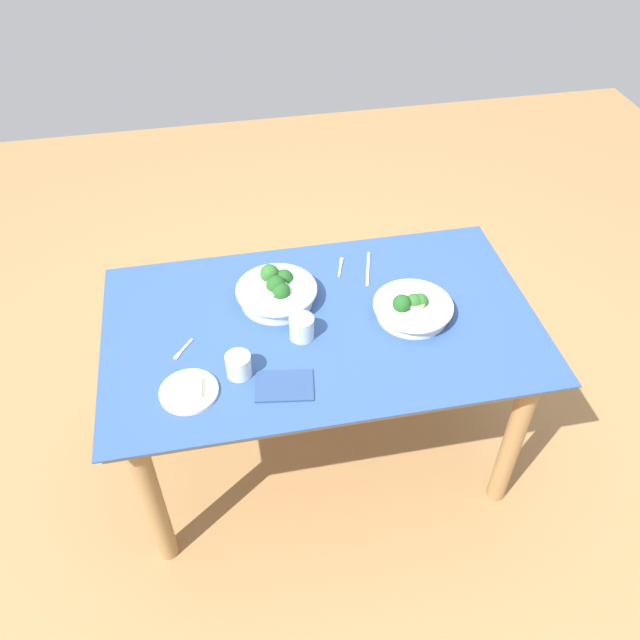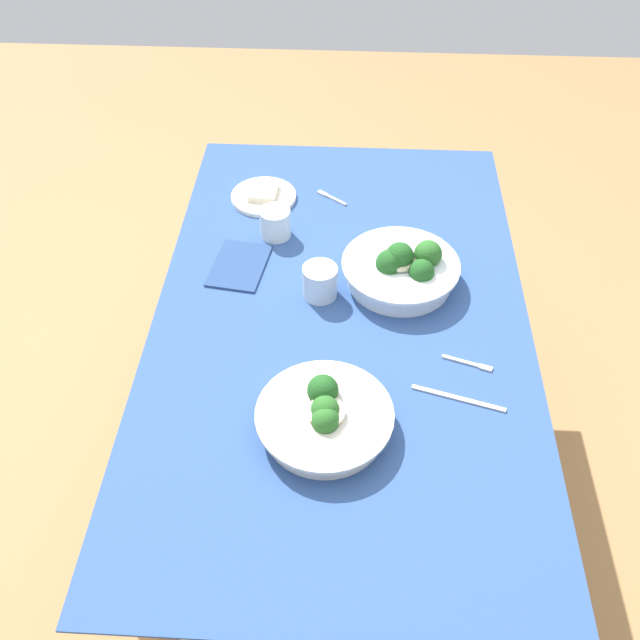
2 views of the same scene
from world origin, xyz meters
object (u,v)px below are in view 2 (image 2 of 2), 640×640
(bread_side_plate, at_px, (264,196))
(napkin_folded_upper, at_px, (239,265))
(table_knife_left, at_px, (458,398))
(fork_by_far_bowl, at_px, (331,197))
(fork_by_near_bowl, at_px, (469,363))
(water_glass_side, at_px, (275,223))
(broccoli_bowl_near, at_px, (402,269))
(broccoli_bowl_far, at_px, (324,417))
(water_glass_center, at_px, (320,282))

(bread_side_plate, relative_size, napkin_folded_upper, 1.01)
(table_knife_left, relative_size, napkin_folded_upper, 1.10)
(fork_by_far_bowl, relative_size, table_knife_left, 0.43)
(fork_by_near_bowl, distance_m, table_knife_left, 0.10)
(water_glass_side, xyz_separation_m, fork_by_far_bowl, (0.17, -0.13, -0.04))
(broccoli_bowl_near, xyz_separation_m, bread_side_plate, (0.32, 0.37, -0.03))
(napkin_folded_upper, bearing_deg, bread_side_plate, -5.74)
(broccoli_bowl_far, relative_size, napkin_folded_upper, 1.53)
(fork_by_far_bowl, distance_m, table_knife_left, 0.75)
(fork_by_far_bowl, bearing_deg, water_glass_center, 125.85)
(bread_side_plate, distance_m, water_glass_center, 0.42)
(bread_side_plate, relative_size, water_glass_center, 2.17)
(fork_by_near_bowl, relative_size, napkin_folded_upper, 0.61)
(broccoli_bowl_near, bearing_deg, table_knife_left, -162.93)
(water_glass_side, distance_m, table_knife_left, 0.67)
(bread_side_plate, relative_size, water_glass_side, 2.25)
(broccoli_bowl_far, distance_m, table_knife_left, 0.29)
(bread_side_plate, relative_size, fork_by_near_bowl, 1.67)
(bread_side_plate, height_order, table_knife_left, bread_side_plate)
(water_glass_side, distance_m, napkin_folded_upper, 0.15)
(water_glass_side, bearing_deg, broccoli_bowl_far, -165.54)
(broccoli_bowl_far, height_order, bread_side_plate, broccoli_bowl_far)
(fork_by_near_bowl, bearing_deg, bread_side_plate, 149.34)
(table_knife_left, bearing_deg, fork_by_near_bowl, 87.45)
(bread_side_plate, xyz_separation_m, water_glass_center, (-0.38, -0.18, 0.03))
(fork_by_far_bowl, xyz_separation_m, fork_by_near_bowl, (-0.59, -0.32, 0.00))
(water_glass_center, bearing_deg, bread_side_plate, 24.94)
(bread_side_plate, relative_size, table_knife_left, 0.91)
(broccoli_bowl_near, distance_m, water_glass_side, 0.36)
(broccoli_bowl_near, height_order, fork_by_near_bowl, broccoli_bowl_near)
(broccoli_bowl_near, relative_size, bread_side_plate, 1.57)
(broccoli_bowl_far, bearing_deg, broccoli_bowl_near, -20.32)
(water_glass_side, height_order, fork_by_near_bowl, water_glass_side)
(table_knife_left, bearing_deg, water_glass_side, 145.27)
(fork_by_far_bowl, height_order, napkin_folded_upper, napkin_folded_upper)
(broccoli_bowl_near, relative_size, napkin_folded_upper, 1.58)
(water_glass_side, bearing_deg, bread_side_plate, 17.31)
(bread_side_plate, bearing_deg, fork_by_far_bowl, -86.24)
(napkin_folded_upper, bearing_deg, table_knife_left, -127.63)
(broccoli_bowl_far, xyz_separation_m, napkin_folded_upper, (0.47, 0.23, -0.03))
(table_knife_left, bearing_deg, fork_by_far_bowl, 128.80)
(broccoli_bowl_near, bearing_deg, broccoli_bowl_far, 159.68)
(bread_side_plate, xyz_separation_m, fork_by_far_bowl, (0.01, -0.18, -0.01))
(broccoli_bowl_near, bearing_deg, napkin_folded_upper, 84.90)
(table_knife_left, bearing_deg, water_glass_center, 150.92)
(bread_side_plate, distance_m, fork_by_near_bowl, 0.77)
(broccoli_bowl_far, height_order, fork_by_far_bowl, broccoli_bowl_far)
(napkin_folded_upper, bearing_deg, fork_by_far_bowl, -35.40)
(water_glass_side, height_order, napkin_folded_upper, water_glass_side)
(fork_by_far_bowl, xyz_separation_m, table_knife_left, (-0.69, -0.29, -0.00))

